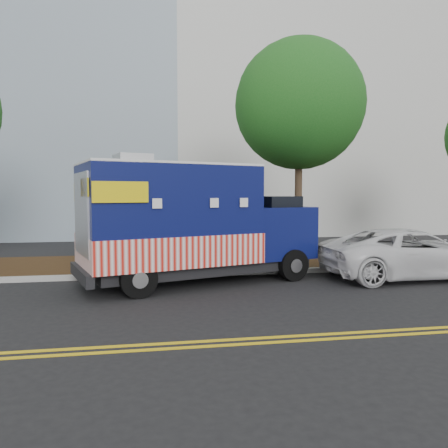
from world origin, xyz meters
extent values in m
plane|color=black|center=(0.00, 0.00, 0.00)|extent=(120.00, 120.00, 0.00)
cube|color=#9E9E99|center=(0.00, 1.40, 0.07)|extent=(120.00, 0.18, 0.15)
cube|color=black|center=(0.00, 3.50, 0.07)|extent=(120.00, 4.00, 0.15)
cube|color=gold|center=(0.00, -4.45, 0.01)|extent=(120.00, 0.10, 0.01)
cube|color=gold|center=(0.00, -4.70, 0.01)|extent=(120.00, 0.10, 0.01)
cube|color=silver|center=(2.00, 22.00, 15.00)|extent=(46.00, 20.00, 30.00)
cylinder|color=#38281C|center=(5.68, 3.27, 2.24)|extent=(0.26, 0.26, 4.48)
sphere|color=#185517|center=(5.68, 3.27, 5.62)|extent=(4.54, 4.54, 4.54)
cube|color=black|center=(1.88, 0.60, 0.45)|extent=(6.38, 3.76, 0.30)
cube|color=#0A114C|center=(0.96, 0.31, 1.94)|extent=(5.07, 3.72, 2.59)
cube|color=red|center=(0.96, 0.31, 1.02)|extent=(5.13, 3.80, 0.81)
cube|color=white|center=(0.96, 0.31, 3.26)|extent=(5.07, 3.72, 0.06)
cube|color=#B7B7BA|center=(0.03, 0.02, 3.40)|extent=(1.08, 1.08, 0.24)
cube|color=#0A114C|center=(4.04, 1.28, 1.35)|extent=(2.55, 2.79, 1.51)
cube|color=black|center=(3.99, 1.26, 2.07)|extent=(1.66, 2.33, 0.70)
cube|color=black|center=(4.99, 1.58, 0.84)|extent=(0.73, 2.08, 0.32)
cube|color=black|center=(-1.26, -0.38, 0.49)|extent=(0.91, 2.37, 0.30)
cube|color=#B7B7BA|center=(-1.23, -0.37, 2.00)|extent=(0.62, 1.87, 2.05)
cube|color=#B7B7BA|center=(0.88, 1.64, 2.00)|extent=(1.87, 0.62, 1.19)
cube|color=yellow|center=(-0.21, -1.39, 2.54)|extent=(1.24, 0.41, 0.49)
cube|color=yellow|center=(-0.97, 1.06, 2.54)|extent=(1.24, 0.41, 0.49)
cylinder|color=black|center=(4.48, 0.26, 0.45)|extent=(0.96, 0.56, 0.91)
cylinder|color=black|center=(3.82, 2.36, 0.45)|extent=(0.96, 0.56, 0.91)
cylinder|color=black|center=(0.15, -1.09, 0.45)|extent=(0.96, 0.56, 0.91)
cylinder|color=black|center=(-0.51, 1.01, 0.45)|extent=(0.96, 0.56, 0.91)
imported|color=silver|center=(8.04, 0.05, 0.73)|extent=(5.29, 2.47, 1.47)
camera|label=1|loc=(0.41, -11.62, 2.50)|focal=35.00mm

